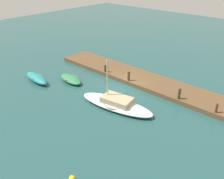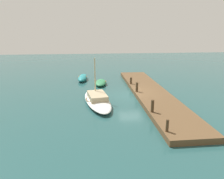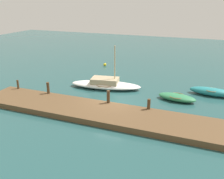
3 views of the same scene
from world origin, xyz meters
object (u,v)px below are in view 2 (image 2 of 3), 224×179
object	(u,v)px
sailboat_white	(97,99)
mooring_post_east	(131,81)
mooring_post_mid_west	(152,106)
rowboat_teal	(83,78)
rowboat_green	(101,83)
mooring_post_mid_east	(137,87)
mooring_post_west	(167,126)

from	to	relation	value
sailboat_white	mooring_post_east	world-z (taller)	sailboat_white
sailboat_white	mooring_post_mid_west	size ratio (longest dim) A/B	7.03
sailboat_white	mooring_post_mid_west	world-z (taller)	sailboat_white
rowboat_teal	mooring_post_mid_west	distance (m)	15.18
rowboat_green	mooring_post_mid_west	distance (m)	11.64
rowboat_green	mooring_post_mid_east	distance (m)	6.35
sailboat_white	rowboat_green	size ratio (longest dim) A/B	2.12
mooring_post_west	mooring_post_mid_west	world-z (taller)	mooring_post_mid_west
mooring_post_west	mooring_post_east	bearing A→B (deg)	0.00
sailboat_white	rowboat_teal	distance (m)	10.22
mooring_post_west	mooring_post_mid_east	xyz separation A→B (m)	(9.36, 0.00, 0.10)
rowboat_green	mooring_post_east	size ratio (longest dim) A/B	4.21
mooring_post_mid_west	mooring_post_east	size ratio (longest dim) A/B	1.27
mooring_post_mid_west	mooring_post_mid_east	xyz separation A→B (m)	(5.91, 0.00, 0.00)
sailboat_white	mooring_post_mid_east	world-z (taller)	sailboat_white
sailboat_white	mooring_post_east	xyz separation A→B (m)	(5.55, -4.43, 0.45)
rowboat_green	mooring_post_west	bearing A→B (deg)	-158.06
sailboat_white	mooring_post_mid_east	size ratio (longest dim) A/B	6.97
mooring_post_west	rowboat_green	bearing A→B (deg)	14.44
mooring_post_east	rowboat_teal	bearing A→B (deg)	53.84
rowboat_teal	mooring_post_mid_east	bearing A→B (deg)	-136.65
mooring_post_west	sailboat_white	bearing A→B (deg)	31.52
rowboat_teal	mooring_post_east	bearing A→B (deg)	-120.74
sailboat_white	rowboat_green	distance (m)	7.26
sailboat_white	rowboat_teal	world-z (taller)	sailboat_white
sailboat_white	mooring_post_west	bearing A→B (deg)	-157.89
mooring_post_west	mooring_post_east	xyz separation A→B (m)	(12.77, 0.00, -0.01)
rowboat_green	rowboat_teal	bearing A→B (deg)	48.42
rowboat_green	rowboat_teal	xyz separation A→B (m)	(2.84, 2.47, 0.07)
sailboat_white	mooring_post_mid_east	distance (m)	4.95
rowboat_green	mooring_post_east	world-z (taller)	mooring_post_east
mooring_post_west	mooring_post_mid_east	size ratio (longest dim) A/B	0.81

